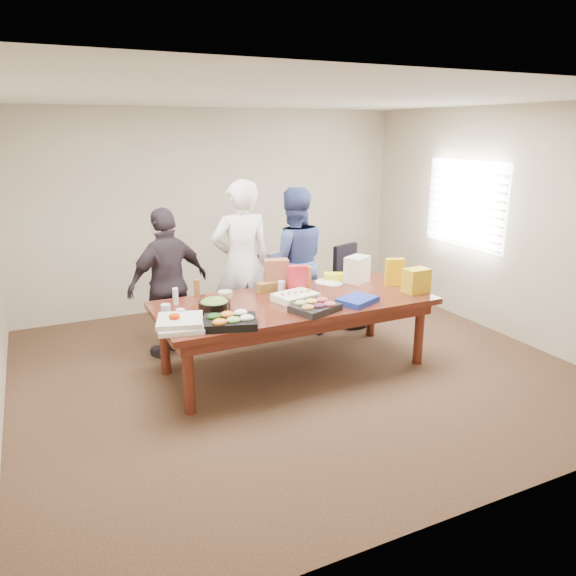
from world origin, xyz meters
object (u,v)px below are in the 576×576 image
person_center (242,264)px  person_right (293,262)px  office_chair (352,288)px  conference_table (295,335)px  salad_bowl (214,306)px  sheet_cake (295,297)px

person_center → person_right: bearing=-167.9°
office_chair → person_center: size_ratio=0.51×
person_right → conference_table: bearing=79.7°
salad_bowl → office_chair: bearing=22.8°
sheet_cake → conference_table: bearing=134.9°
sheet_cake → person_center: bearing=91.9°
conference_table → person_right: (0.46, 0.99, 0.51)m
person_right → salad_bowl: (-1.30, -0.97, -0.09)m
conference_table → office_chair: (1.25, 0.90, 0.11)m
office_chair → salad_bowl: bearing=-176.6°
office_chair → salad_bowl: 2.29m
person_right → person_center: bearing=22.4°
conference_table → salad_bowl: (-0.84, 0.02, 0.42)m
person_right → salad_bowl: bearing=51.3°
salad_bowl → person_right: bearing=36.5°
conference_table → person_right: person_right is taller
person_right → sheet_cake: person_right is taller
person_right → sheet_cake: bearing=80.0°
conference_table → sheet_cake: (0.00, -0.00, 0.41)m
person_right → salad_bowl: person_right is taller
office_chair → sheet_cake: (-1.24, -0.90, 0.30)m
office_chair → salad_bowl: size_ratio=3.16×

